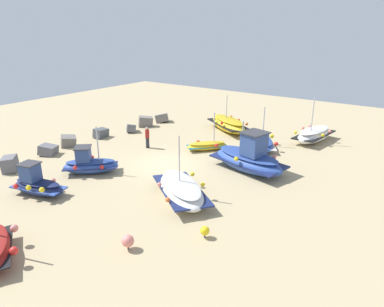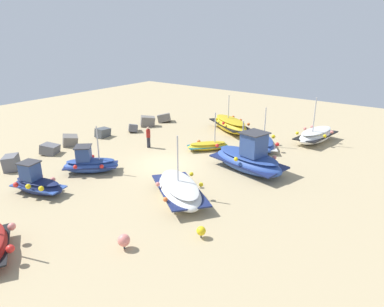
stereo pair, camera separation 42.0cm
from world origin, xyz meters
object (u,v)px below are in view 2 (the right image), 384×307
fishing_boat_8 (265,143)px  mooring_buoy_1 (124,240)px  fishing_boat_5 (316,135)px  mooring_buoy_0 (201,231)px  fishing_boat_7 (208,146)px  person_walking (148,136)px  fishing_boat_0 (230,124)px  fishing_boat_2 (249,159)px  fishing_boat_1 (90,164)px  fishing_boat_6 (37,183)px  fishing_boat_3 (179,190)px

fishing_boat_8 → mooring_buoy_1: size_ratio=5.77×
fishing_boat_5 → mooring_buoy_0: fishing_boat_5 is taller
fishing_boat_7 → person_walking: fishing_boat_7 is taller
fishing_boat_0 → fishing_boat_2: bearing=-19.8°
fishing_boat_5 → person_walking: bearing=140.0°
fishing_boat_1 → fishing_boat_6: (-3.77, -0.16, 0.01)m
fishing_boat_7 → fishing_boat_8: 4.47m
person_walking → mooring_buoy_1: person_walking is taller
fishing_boat_1 → fishing_boat_7: fishing_boat_1 is taller
fishing_boat_8 → fishing_boat_2: bearing=-20.4°
fishing_boat_5 → fishing_boat_6: fishing_boat_5 is taller
fishing_boat_2 → fishing_boat_8: fishing_boat_2 is taller
fishing_boat_3 → fishing_boat_7: bearing=149.0°
fishing_boat_3 → fishing_boat_5: fishing_boat_5 is taller
fishing_boat_1 → fishing_boat_6: fishing_boat_1 is taller
fishing_boat_6 → mooring_buoy_0: size_ratio=6.03×
person_walking → mooring_buoy_0: 13.23m
fishing_boat_2 → fishing_boat_1: bearing=-129.0°
fishing_boat_0 → person_walking: size_ratio=3.19×
fishing_boat_8 → person_walking: (-5.33, 7.30, 0.55)m
fishing_boat_0 → person_walking: (-7.84, 2.62, 0.35)m
fishing_boat_3 → fishing_boat_8: 10.70m
fishing_boat_1 → mooring_buoy_0: size_ratio=6.18×
fishing_boat_5 → fishing_boat_7: size_ratio=1.53×
fishing_boat_1 → fishing_boat_5: 17.87m
fishing_boat_0 → fishing_boat_5: (1.41, -7.28, -0.04)m
fishing_boat_0 → mooring_buoy_0: bearing=-31.1°
fishing_boat_2 → mooring_buoy_1: (-10.88, -0.02, -0.42)m
fishing_boat_0 → fishing_boat_3: fishing_boat_3 is taller
fishing_boat_6 → mooring_buoy_0: bearing=175.1°
person_walking → fishing_boat_2: bearing=-164.3°
fishing_boat_3 → person_walking: bearing=179.1°
fishing_boat_6 → fishing_boat_8: bearing=-129.4°
fishing_boat_1 → fishing_boat_8: size_ratio=0.89×
fishing_boat_0 → fishing_boat_1: bearing=-67.2°
fishing_boat_5 → fishing_boat_6: 21.10m
fishing_boat_0 → fishing_boat_6: bearing=-64.8°
person_walking → fishing_boat_3: bearing=157.0°
person_walking → fishing_boat_8: bearing=-131.0°
fishing_boat_6 → person_walking: (9.70, 0.63, 0.37)m
fishing_boat_0 → fishing_boat_3: 14.06m
fishing_boat_3 → fishing_boat_7: 8.40m
fishing_boat_0 → mooring_buoy_0: 17.60m
fishing_boat_2 → fishing_boat_6: 12.83m
fishing_boat_5 → person_walking: (-9.26, 9.90, 0.39)m
fishing_boat_2 → mooring_buoy_0: 8.53m
fishing_boat_8 → mooring_buoy_1: (-15.79, -1.23, -0.01)m
fishing_boat_7 → fishing_boat_8: bearing=172.5°
fishing_boat_6 → mooring_buoy_0: 10.20m
fishing_boat_0 → fishing_boat_3: bearing=-38.3°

